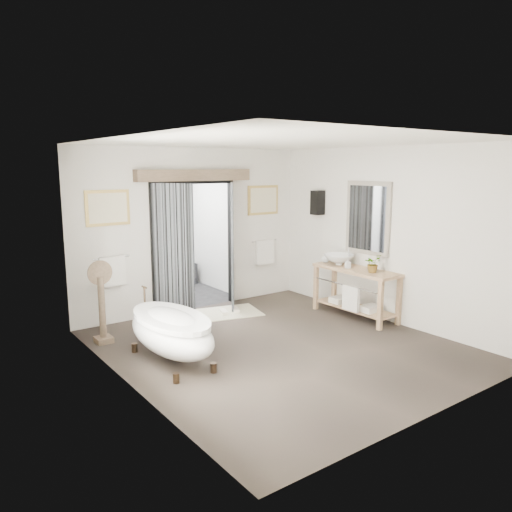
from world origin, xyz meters
name	(u,v)px	position (x,y,z in m)	size (l,w,h in m)	color
ground_plane	(281,347)	(0.00, 0.00, 0.00)	(5.00, 5.00, 0.00)	#463B32
room_shell	(285,220)	(-0.04, -0.12, 1.86)	(4.52, 5.02, 2.91)	beige
shower_room	(158,249)	(0.00, 3.99, 0.91)	(2.22, 2.01, 2.51)	black
back_wall_dressing	(198,224)	(0.00, 2.32, 1.56)	(3.82, 0.75, 2.52)	black
clawfoot_tub	(171,331)	(-1.52, 0.43, 0.43)	(0.80, 1.79, 0.87)	#38291B
vanity	(355,288)	(1.95, 0.38, 0.51)	(0.57, 1.60, 0.85)	tan
pedestal_mirror	(102,308)	(-1.99, 1.70, 0.53)	(0.37, 0.24, 1.24)	brown
rug	(225,313)	(0.27, 1.88, 0.01)	(1.20, 0.80, 0.01)	beige
slippers	(230,311)	(0.34, 1.86, 0.04)	(0.43, 0.28, 0.05)	silver
basin	(339,260)	(1.98, 0.81, 0.94)	(0.54, 0.54, 0.19)	white
plant	(373,263)	(1.95, 0.02, 1.00)	(0.27, 0.24, 0.30)	gray
soap_bottle_a	(348,263)	(1.88, 0.50, 0.94)	(0.08, 0.08, 0.17)	gray
soap_bottle_b	(325,258)	(1.94, 1.11, 0.93)	(0.13, 0.13, 0.17)	gray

